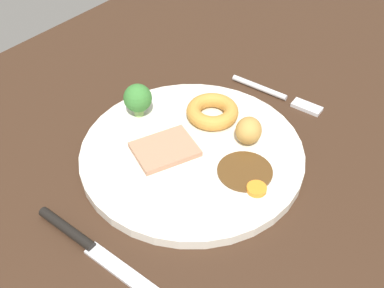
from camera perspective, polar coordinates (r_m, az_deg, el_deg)
dining_table at (r=67.53cm, az=0.62°, el=-1.46°), size 120.00×84.00×3.60cm
dinner_plate at (r=64.34cm, az=-0.00°, el=-1.11°), size 29.93×29.93×1.40cm
gravy_pool at (r=61.16cm, az=6.31°, el=-3.23°), size 7.09×7.09×0.30cm
meat_slice_main at (r=63.42cm, az=-3.25°, el=-0.63°), size 9.84×8.89×0.80cm
yorkshire_pudding at (r=68.35cm, az=2.45°, el=3.89°), size 7.47×7.47×2.10cm
roast_potato_left at (r=64.41cm, az=6.75°, el=1.61°), size 5.09×4.89×3.62cm
carrot_coin_front at (r=59.04cm, az=7.70°, el=-5.32°), size 2.48×2.48×0.63cm
broccoli_floret at (r=68.06cm, az=-6.48°, el=5.39°), size 4.06×4.06×5.02cm
fork at (r=75.95cm, az=10.24°, el=5.73°), size 2.38×15.31×0.90cm
knife at (r=56.27cm, az=-12.43°, el=-11.55°), size 1.95×18.53×1.20cm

